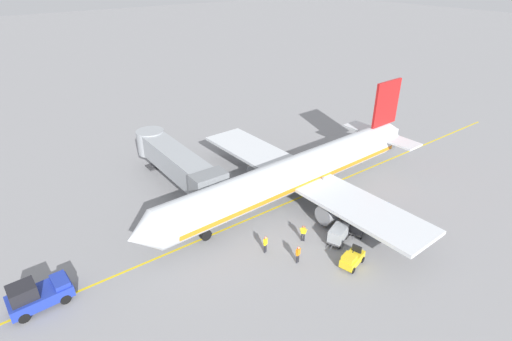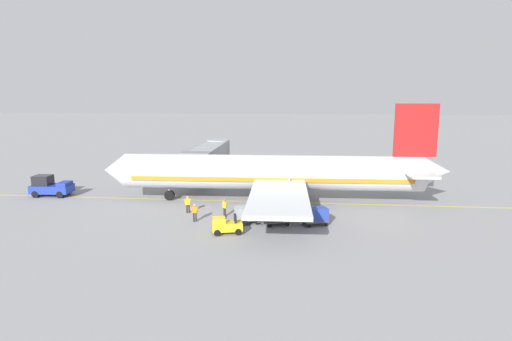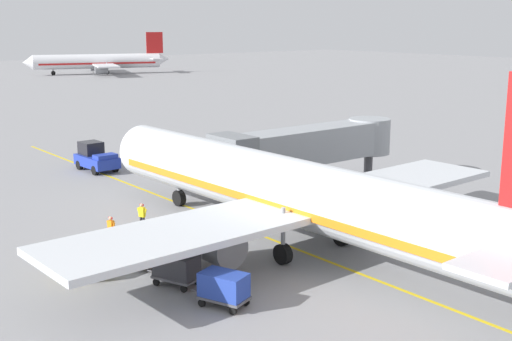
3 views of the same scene
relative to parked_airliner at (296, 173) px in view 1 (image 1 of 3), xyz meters
name	(u,v)px [view 1 (image 1 of 3)]	position (x,y,z in m)	size (l,w,h in m)	color
ground_plane	(292,201)	(-0.09, 0.45, -3.19)	(400.00, 400.00, 0.00)	gray
gate_lead_in_line	(292,201)	(-0.09, 0.45, -3.18)	(0.24, 80.00, 0.01)	gold
parked_airliner	(296,173)	(0.00, 0.00, 0.00)	(30.15, 37.29, 10.63)	silver
jet_bridge	(176,161)	(9.78, 9.13, 0.27)	(16.55, 3.50, 4.98)	#93999E
pushback_tractor	(37,295)	(0.12, 25.66, -2.09)	(2.38, 4.49, 2.40)	#1E339E
baggage_tug_lead	(352,259)	(-10.94, 3.29, -2.47)	(1.81, 2.72, 1.62)	gold
baggage_cart_front	(338,234)	(-8.01, 1.89, -2.24)	(2.01, 2.95, 1.58)	#4C4C51
baggage_cart_second_in_train	(359,225)	(-8.22, -0.81, -2.24)	(2.01, 2.95, 1.58)	#4C4C51
baggage_cart_third_in_train	(379,211)	(-7.87, -4.25, -2.24)	(2.01, 2.95, 1.58)	#4C4C51
ground_crew_wing_walker	(265,243)	(-5.14, 8.11, -2.23)	(0.37, 0.70, 1.69)	#232328
ground_crew_loader	(303,232)	(-5.94, 4.30, -2.23)	(0.63, 0.51, 1.69)	#232328
ground_crew_marshaller	(298,254)	(-7.91, 6.73, -2.23)	(0.32, 0.72, 1.69)	#232328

